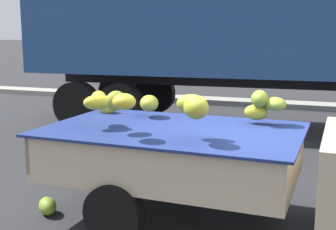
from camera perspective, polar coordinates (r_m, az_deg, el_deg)
ground at (r=5.44m, az=11.49°, el=-13.38°), size 220.00×220.00×0.00m
curb_strip at (r=13.70m, az=17.09°, el=1.12°), size 80.00×0.80×0.16m
semi_trailer at (r=10.35m, az=15.33°, el=12.05°), size 12.12×3.24×3.95m
fallen_banana_bunch_near_tailgate at (r=5.75m, az=-14.97°, el=-11.04°), size 0.38×0.38×0.21m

